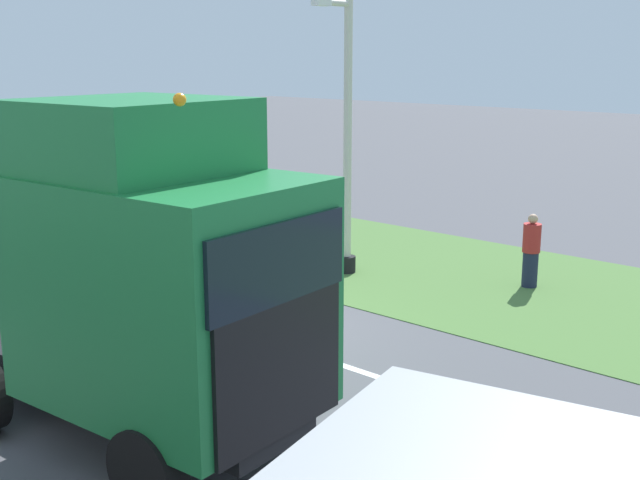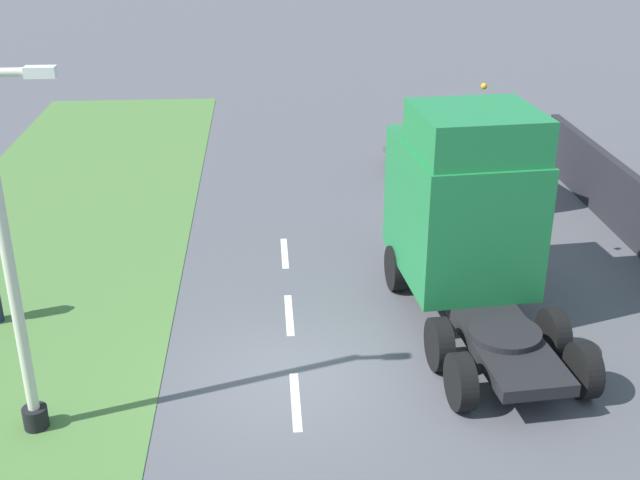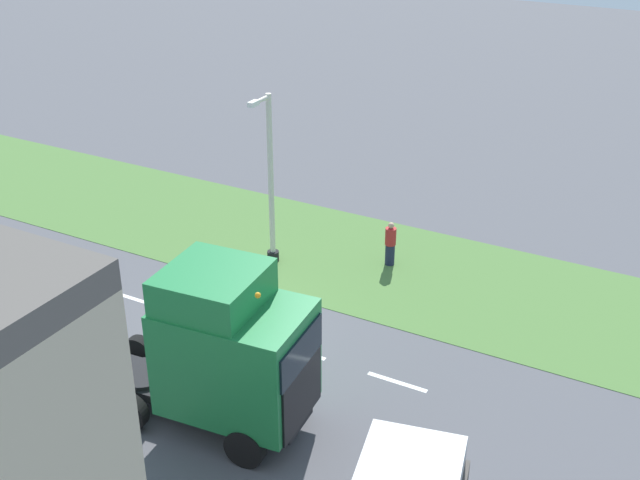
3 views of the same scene
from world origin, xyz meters
The scene contains 6 objects.
ground_plane centered at (0.00, 0.00, 0.00)m, with size 120.00×120.00×0.00m, color #515156.
grass_verge centered at (-6.00, 0.00, 0.01)m, with size 7.00×44.00×0.01m.
lane_markings centered at (0.00, -0.70, 0.00)m, with size 0.16×14.60×0.00m.
lorry_cab centered at (3.75, 2.61, 2.27)m, with size 3.12×6.62×4.67m.
lamp_post centered at (-4.42, -1.14, 2.76)m, with size 1.33×0.42×6.22m.
pedestrian centered at (-6.27, 2.65, 0.81)m, with size 0.39×0.39×1.65m.
Camera 3 is at (17.13, 12.56, 13.69)m, focal length 45.00 mm.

